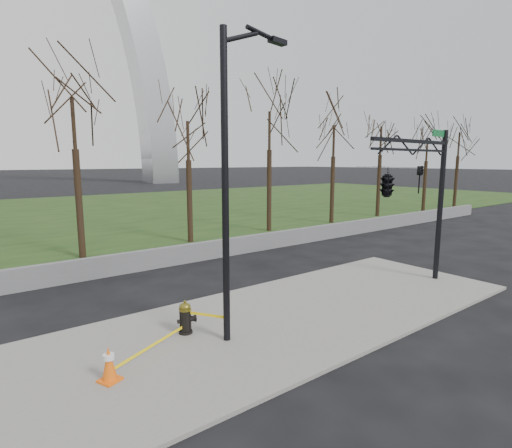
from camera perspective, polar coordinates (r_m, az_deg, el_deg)
ground at (r=12.45m, az=2.62°, el=-13.80°), size 500.00×500.00×0.00m
sidewalk at (r=12.43m, az=2.62°, el=-13.59°), size 18.00×6.00×0.10m
grass_strip at (r=39.76m, az=-26.44°, el=1.12°), size 120.00×40.00×0.06m
guardrail at (r=18.84m, az=-13.28°, el=-4.67°), size 60.00×0.30×0.90m
tree_row at (r=25.15m, az=-3.18°, el=7.82°), size 59.52×4.00×8.63m
fire_hydrant at (r=11.47m, az=-10.00°, el=-13.11°), size 0.59×0.38×0.94m
traffic_cone at (r=9.64m, az=-20.27°, el=-18.24°), size 0.54×0.54×0.80m
street_light at (r=10.23m, az=-3.52°, el=8.27°), size 2.38×0.58×8.21m
traffic_signal_mast at (r=14.43m, az=19.82°, el=5.78°), size 5.09×2.51×6.00m
caution_tape at (r=10.73m, az=-12.20°, el=-15.28°), size 3.14×1.20×0.47m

